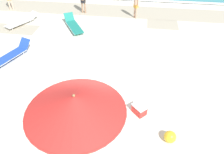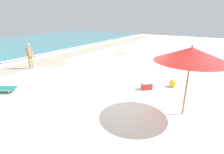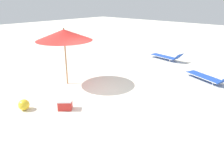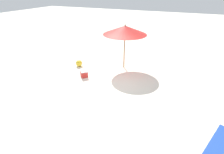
% 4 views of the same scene
% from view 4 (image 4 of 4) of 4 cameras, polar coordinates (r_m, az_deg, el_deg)
% --- Properties ---
extents(ground_plane, '(60.00, 60.00, 0.16)m').
position_cam_4_polar(ground_plane, '(8.98, 0.69, -2.67)').
color(ground_plane, silver).
extents(beach_umbrella, '(2.47, 2.47, 2.58)m').
position_cam_4_polar(beach_umbrella, '(10.06, 4.26, 15.01)').
color(beach_umbrella, '#9E7547').
rests_on(beach_umbrella, ground_plane).
extents(sun_lounger_near_water_left, '(1.37, 2.34, 0.59)m').
position_cam_4_polar(sun_lounger_near_water_left, '(6.35, 31.57, -19.33)').
color(sun_lounger_near_water_left, blue).
rests_on(sun_lounger_near_water_left, ground_plane).
extents(beach_ball, '(0.39, 0.39, 0.39)m').
position_cam_4_polar(beach_ball, '(11.03, -10.72, 4.43)').
color(beach_ball, yellow).
rests_on(beach_ball, ground_plane).
extents(cooler_box, '(0.60, 0.60, 0.37)m').
position_cam_4_polar(cooler_box, '(9.72, -9.13, 1.24)').
color(cooler_box, red).
rests_on(cooler_box, ground_plane).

